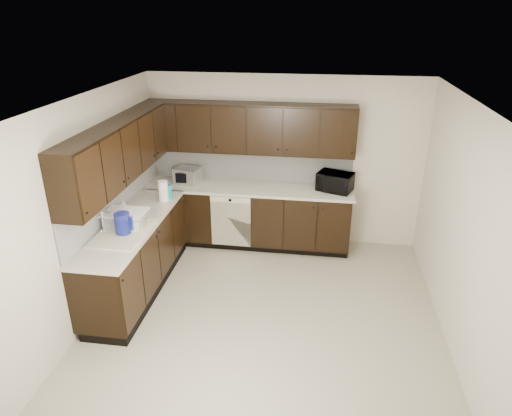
{
  "coord_description": "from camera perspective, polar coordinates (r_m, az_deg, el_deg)",
  "views": [
    {
      "loc": [
        0.53,
        -4.42,
        3.33
      ],
      "look_at": [
        -0.21,
        0.6,
        1.09
      ],
      "focal_mm": 32.0,
      "sensor_mm": 36.0,
      "label": 1
    }
  ],
  "objects": [
    {
      "name": "microwave",
      "position": [
        6.54,
        9.84,
        3.24
      ],
      "size": [
        0.56,
        0.47,
        0.27
      ],
      "primitive_type": "imported",
      "rotation": [
        0.0,
        0.0,
        -0.35
      ],
      "color": "black",
      "rests_on": "countertop"
    },
    {
      "name": "countertop",
      "position": [
        6.22,
        -6.59,
        0.83
      ],
      "size": [
        3.03,
        2.83,
        0.04
      ],
      "color": "beige",
      "rests_on": "lower_cabinets"
    },
    {
      "name": "wall_back",
      "position": [
        6.77,
        3.54,
        5.84
      ],
      "size": [
        4.0,
        0.02,
        2.5
      ],
      "primitive_type": "cube",
      "color": "beige",
      "rests_on": "floor"
    },
    {
      "name": "teal_tumbler",
      "position": [
        6.29,
        -10.86,
        1.97
      ],
      "size": [
        0.11,
        0.11,
        0.2
      ],
      "primitive_type": "cylinder",
      "rotation": [
        0.0,
        0.0,
        0.31
      ],
      "color": "#0D908E",
      "rests_on": "countertop"
    },
    {
      "name": "paper_towel_roll",
      "position": [
        6.22,
        -11.52,
        2.09
      ],
      "size": [
        0.14,
        0.14,
        0.28
      ],
      "primitive_type": "cylinder",
      "rotation": [
        0.0,
        0.0,
        0.12
      ],
      "color": "white",
      "rests_on": "countertop"
    },
    {
      "name": "ceiling",
      "position": [
        4.53,
        1.59,
        13.23
      ],
      "size": [
        4.0,
        4.0,
        0.0
      ],
      "primitive_type": "plane",
      "rotation": [
        3.14,
        0.0,
        0.0
      ],
      "color": "white",
      "rests_on": "wall_back"
    },
    {
      "name": "toaster_oven",
      "position": [
        6.84,
        -8.53,
        4.07
      ],
      "size": [
        0.42,
        0.36,
        0.23
      ],
      "primitive_type": "cube",
      "rotation": [
        0.0,
        0.0,
        -0.28
      ],
      "color": "silver",
      "rests_on": "countertop"
    },
    {
      "name": "soap_bottle_b",
      "position": [
        5.89,
        -16.23,
        0.02
      ],
      "size": [
        0.11,
        0.11,
        0.22
      ],
      "primitive_type": "imported",
      "rotation": [
        0.0,
        0.0,
        0.39
      ],
      "color": "gray",
      "rests_on": "countertop"
    },
    {
      "name": "wall_right",
      "position": [
        5.1,
        24.35,
        -2.54
      ],
      "size": [
        0.02,
        4.0,
        2.5
      ],
      "primitive_type": "cube",
      "color": "beige",
      "rests_on": "floor"
    },
    {
      "name": "upper_cabinets",
      "position": [
        6.06,
        -7.6,
        8.66
      ],
      "size": [
        3.0,
        2.8,
        0.7
      ],
      "color": "black",
      "rests_on": "wall_back"
    },
    {
      "name": "dishwasher",
      "position": [
        6.57,
        -3.17,
        -1.3
      ],
      "size": [
        0.58,
        0.04,
        0.78
      ],
      "color": "beige",
      "rests_on": "lower_cabinets"
    },
    {
      "name": "blue_pitcher",
      "position": [
        5.4,
        -16.34,
        -1.93
      ],
      "size": [
        0.21,
        0.21,
        0.27
      ],
      "primitive_type": "cylinder",
      "rotation": [
        0.0,
        0.0,
        0.24
      ],
      "color": "navy",
      "rests_on": "countertop"
    },
    {
      "name": "soap_bottle_a",
      "position": [
        5.45,
        -14.93,
        -1.85
      ],
      "size": [
        0.1,
        0.1,
        0.21
      ],
      "primitive_type": "imported",
      "rotation": [
        0.0,
        0.0,
        0.05
      ],
      "color": "gray",
      "rests_on": "countertop"
    },
    {
      "name": "floor",
      "position": [
        5.56,
        1.29,
        -13.02
      ],
      "size": [
        4.0,
        4.0,
        0.0
      ],
      "primitive_type": "plane",
      "color": "#A6A18A",
      "rests_on": "ground"
    },
    {
      "name": "sink",
      "position": [
        5.5,
        -16.31,
        -3.66
      ],
      "size": [
        0.54,
        0.82,
        0.42
      ],
      "color": "beige",
      "rests_on": "countertop"
    },
    {
      "name": "backsplash",
      "position": [
        6.37,
        -8.05,
        3.83
      ],
      "size": [
        3.0,
        2.8,
        0.48
      ],
      "color": "beige",
      "rests_on": "countertop"
    },
    {
      "name": "wall_front",
      "position": [
        3.23,
        -3.16,
        -16.26
      ],
      "size": [
        4.0,
        0.02,
        2.5
      ],
      "primitive_type": "cube",
      "color": "beige",
      "rests_on": "floor"
    },
    {
      "name": "wall_left",
      "position": [
        5.5,
        -19.72,
        0.11
      ],
      "size": [
        0.02,
        4.0,
        2.5
      ],
      "primitive_type": "cube",
      "color": "beige",
      "rests_on": "floor"
    },
    {
      "name": "lower_cabinets",
      "position": [
        6.44,
        -6.35,
        -3.31
      ],
      "size": [
        3.0,
        2.8,
        0.9
      ],
      "color": "black",
      "rests_on": "floor"
    },
    {
      "name": "storage_bin",
      "position": [
        5.61,
        -15.99,
        -1.37
      ],
      "size": [
        0.54,
        0.46,
        0.18
      ],
      "primitive_type": "cube",
      "rotation": [
        0.0,
        0.0,
        0.27
      ],
      "color": "silver",
      "rests_on": "countertop"
    }
  ]
}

